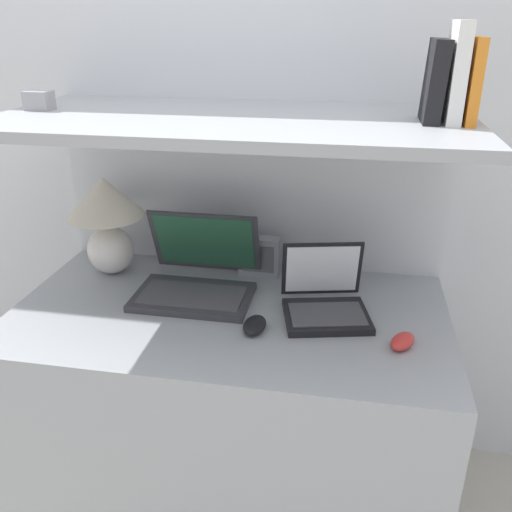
{
  "coord_description": "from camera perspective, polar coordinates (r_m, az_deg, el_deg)",
  "views": [
    {
      "loc": [
        0.32,
        -0.99,
        1.5
      ],
      "look_at": [
        0.08,
        0.34,
        0.91
      ],
      "focal_mm": 38.0,
      "sensor_mm": 36.0,
      "label": 1
    }
  ],
  "objects": [
    {
      "name": "shelf",
      "position": [
        1.46,
        -2.67,
        14.0
      ],
      "size": [
        1.25,
        0.61,
        0.03
      ],
      "color": "#999EA3",
      "rests_on": "back_riser"
    },
    {
      "name": "laptop_large",
      "position": [
        1.66,
        -6.2,
        -2.24
      ],
      "size": [
        0.35,
        0.31,
        0.23
      ],
      "color": "#333338",
      "rests_on": "desk"
    },
    {
      "name": "router_box",
      "position": [
        1.77,
        0.34,
        0.0
      ],
      "size": [
        0.13,
        0.05,
        0.13
      ],
      "color": "gray",
      "rests_on": "desk"
    },
    {
      "name": "book_white",
      "position": [
        1.43,
        20.31,
        17.64
      ],
      "size": [
        0.03,
        0.15,
        0.23
      ],
      "color": "silver",
      "rests_on": "shelf"
    },
    {
      "name": "desk",
      "position": [
        1.78,
        -2.66,
        -16.0
      ],
      "size": [
        1.25,
        0.68,
        0.73
      ],
      "color": "#999EA3",
      "rests_on": "ground_plane"
    },
    {
      "name": "second_mouse",
      "position": [
        1.45,
        15.16,
        -8.66
      ],
      "size": [
        0.09,
        0.1,
        0.03
      ],
      "color": "red",
      "rests_on": "desk"
    },
    {
      "name": "table_lamp",
      "position": [
        1.79,
        -15.46,
        4.27
      ],
      "size": [
        0.25,
        0.25,
        0.32
      ],
      "color": "white",
      "rests_on": "desk"
    },
    {
      "name": "computer_mouse",
      "position": [
        1.47,
        -0.14,
        -7.29
      ],
      "size": [
        0.07,
        0.1,
        0.03
      ],
      "color": "black",
      "rests_on": "desk"
    },
    {
      "name": "back_riser",
      "position": [
        1.93,
        -0.44,
        -3.36
      ],
      "size": [
        1.25,
        0.04,
        1.24
      ],
      "color": "silver",
      "rests_on": "ground_plane"
    },
    {
      "name": "wall_back",
      "position": [
        1.79,
        -0.22,
        14.04
      ],
      "size": [
        6.0,
        0.05,
        2.4
      ],
      "color": "silver",
      "rests_on": "ground_plane"
    },
    {
      "name": "shelf_gadget",
      "position": [
        1.66,
        -21.87,
        14.96
      ],
      "size": [
        0.07,
        0.06,
        0.05
      ],
      "color": "#99999E",
      "rests_on": "shelf"
    },
    {
      "name": "book_orange",
      "position": [
        1.43,
        21.73,
        16.74
      ],
      "size": [
        0.02,
        0.15,
        0.19
      ],
      "color": "orange",
      "rests_on": "shelf"
    },
    {
      "name": "laptop_small",
      "position": [
        1.55,
        7.27,
        -4.67
      ],
      "size": [
        0.28,
        0.27,
        0.19
      ],
      "color": "black",
      "rests_on": "desk"
    },
    {
      "name": "book_black",
      "position": [
        1.42,
        18.31,
        17.06
      ],
      "size": [
        0.05,
        0.14,
        0.19
      ],
      "color": "black",
      "rests_on": "shelf"
    }
  ]
}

